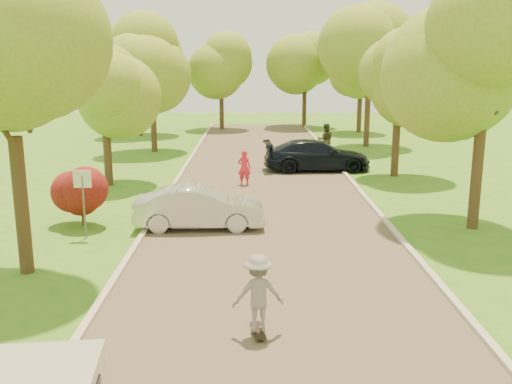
{
  "coord_description": "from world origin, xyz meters",
  "views": [
    {
      "loc": [
        -0.6,
        -13.24,
        5.39
      ],
      "look_at": [
        -0.43,
        4.77,
        1.3
      ],
      "focal_mm": 40.0,
      "sensor_mm": 36.0,
      "label": 1
    }
  ],
  "objects_px": {
    "person_striped": "(244,168)",
    "street_sign": "(83,190)",
    "person_olive": "(325,140)",
    "skateboarder": "(258,293)",
    "longboard": "(258,331)",
    "dark_sedan": "(317,155)",
    "silver_sedan": "(200,207)"
  },
  "relations": [
    {
      "from": "silver_sedan",
      "to": "dark_sedan",
      "type": "height_order",
      "value": "dark_sedan"
    },
    {
      "from": "skateboarder",
      "to": "dark_sedan",
      "type": "bearing_deg",
      "value": -108.56
    },
    {
      "from": "person_striped",
      "to": "person_olive",
      "type": "height_order",
      "value": "person_olive"
    },
    {
      "from": "street_sign",
      "to": "dark_sedan",
      "type": "distance_m",
      "value": 14.36
    },
    {
      "from": "silver_sedan",
      "to": "longboard",
      "type": "height_order",
      "value": "silver_sedan"
    },
    {
      "from": "dark_sedan",
      "to": "person_striped",
      "type": "distance_m",
      "value": 5.12
    },
    {
      "from": "longboard",
      "to": "person_olive",
      "type": "relative_size",
      "value": 0.44
    },
    {
      "from": "dark_sedan",
      "to": "person_striped",
      "type": "bearing_deg",
      "value": 130.98
    },
    {
      "from": "silver_sedan",
      "to": "person_olive",
      "type": "bearing_deg",
      "value": -23.87
    },
    {
      "from": "dark_sedan",
      "to": "skateboarder",
      "type": "height_order",
      "value": "skateboarder"
    },
    {
      "from": "person_striped",
      "to": "person_olive",
      "type": "xyz_separation_m",
      "value": [
        4.7,
        8.17,
        0.17
      ]
    },
    {
      "from": "dark_sedan",
      "to": "street_sign",
      "type": "bearing_deg",
      "value": 140.02
    },
    {
      "from": "skateboarder",
      "to": "person_olive",
      "type": "bearing_deg",
      "value": -109.07
    },
    {
      "from": "street_sign",
      "to": "person_olive",
      "type": "distance_m",
      "value": 18.75
    },
    {
      "from": "silver_sedan",
      "to": "street_sign",
      "type": "bearing_deg",
      "value": 105.59
    },
    {
      "from": "street_sign",
      "to": "silver_sedan",
      "type": "height_order",
      "value": "street_sign"
    },
    {
      "from": "silver_sedan",
      "to": "longboard",
      "type": "relative_size",
      "value": 5.07
    },
    {
      "from": "street_sign",
      "to": "skateboarder",
      "type": "height_order",
      "value": "street_sign"
    },
    {
      "from": "longboard",
      "to": "silver_sedan",
      "type": "bearing_deg",
      "value": -84.99
    },
    {
      "from": "person_striped",
      "to": "longboard",
      "type": "bearing_deg",
      "value": 101.49
    },
    {
      "from": "silver_sedan",
      "to": "longboard",
      "type": "xyz_separation_m",
      "value": [
        1.84,
        -7.7,
        -0.62
      ]
    },
    {
      "from": "street_sign",
      "to": "longboard",
      "type": "xyz_separation_m",
      "value": [
        5.34,
        -6.6,
        -1.47
      ]
    },
    {
      "from": "person_striped",
      "to": "silver_sedan",
      "type": "bearing_deg",
      "value": 88.15
    },
    {
      "from": "longboard",
      "to": "skateboarder",
      "type": "bearing_deg",
      "value": 180.0
    },
    {
      "from": "street_sign",
      "to": "silver_sedan",
      "type": "xyz_separation_m",
      "value": [
        3.5,
        1.09,
        -0.86
      ]
    },
    {
      "from": "street_sign",
      "to": "dark_sedan",
      "type": "bearing_deg",
      "value": 53.28
    },
    {
      "from": "silver_sedan",
      "to": "skateboarder",
      "type": "xyz_separation_m",
      "value": [
        1.84,
        -7.7,
        0.2
      ]
    },
    {
      "from": "skateboarder",
      "to": "longboard",
      "type": "bearing_deg",
      "value": 180.0
    },
    {
      "from": "person_striped",
      "to": "street_sign",
      "type": "bearing_deg",
      "value": 68.0
    },
    {
      "from": "person_olive",
      "to": "silver_sedan",
      "type": "bearing_deg",
      "value": 68.17
    },
    {
      "from": "dark_sedan",
      "to": "longboard",
      "type": "xyz_separation_m",
      "value": [
        -3.23,
        -18.09,
        -0.69
      ]
    },
    {
      "from": "skateboarder",
      "to": "person_olive",
      "type": "xyz_separation_m",
      "value": [
        4.26,
        22.69,
        0.06
      ]
    }
  ]
}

